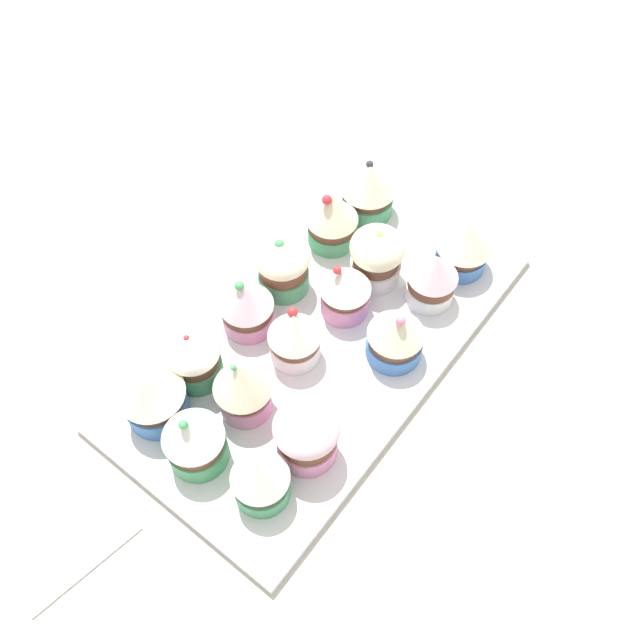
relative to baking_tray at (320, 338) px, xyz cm
name	(u,v)px	position (x,y,z in cm)	size (l,w,h in cm)	color
ground_plane	(320,348)	(0.00, 0.00, -2.10)	(180.00, 180.00, 3.00)	beige
baking_tray	(320,338)	(0.00, 0.00, 0.00)	(46.55, 25.36, 1.20)	silver
cupcake_0	(369,188)	(-17.39, -6.37, 4.43)	(6.53, 6.53, 7.59)	#4C9E6B
cupcake_1	(332,218)	(-11.14, -6.94, 4.42)	(5.95, 5.95, 7.70)	#4C9E6B
cupcake_2	(283,266)	(-2.75, -7.22, 4.07)	(5.99, 5.99, 7.01)	#4C9E6B
cupcake_3	(247,305)	(3.48, -6.96, 4.20)	(5.74, 5.74, 7.39)	pink
cupcake_4	(194,357)	(11.40, -6.97, 4.11)	(5.66, 5.66, 6.99)	#4C9E6B
cupcake_5	(152,395)	(16.97, -7.08, 4.46)	(6.56, 6.56, 7.47)	#477AC6
cupcake_6	(377,256)	(-10.02, 0.08, 4.20)	(6.03, 6.03, 7.25)	white
cupcake_7	(343,288)	(-4.34, -0.26, 4.22)	(5.50, 5.50, 7.36)	pink
cupcake_8	(294,335)	(3.41, -0.61, 4.40)	(5.53, 5.53, 7.73)	white
cupcake_9	(243,386)	(11.12, -0.70, 4.87)	(5.81, 5.81, 8.26)	pink
cupcake_10	(194,439)	(17.82, -0.82, 4.58)	(5.89, 5.89, 8.15)	#4C9E6B
cupcake_11	(464,244)	(-17.17, 6.72, 4.33)	(6.41, 6.41, 7.04)	#477AC6
cupcake_12	(433,277)	(-11.32, 6.38, 4.18)	(5.49, 5.49, 7.03)	white
cupcake_13	(396,335)	(-3.05, 7.35, 4.09)	(5.91, 5.91, 7.24)	#477AC6
cupcake_14	(307,435)	(11.04, 7.00, 4.19)	(6.28, 6.28, 6.87)	pink
cupcake_15	(260,477)	(16.84, 6.31, 4.47)	(5.46, 5.46, 7.55)	#4C9E6B
napkin	(57,527)	(30.91, -6.82, -0.30)	(11.58, 10.86, 0.60)	white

